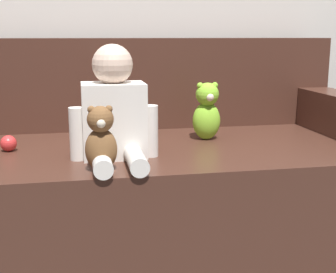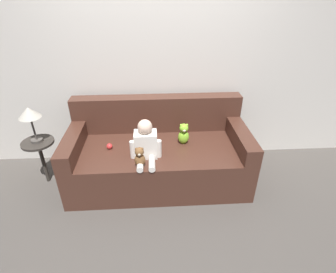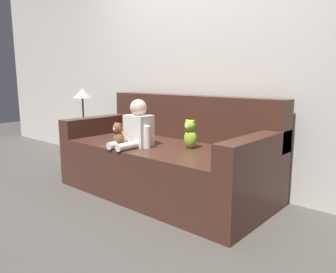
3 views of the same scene
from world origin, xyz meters
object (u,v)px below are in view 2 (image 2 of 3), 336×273
object	(u,v)px
couch	(158,154)
plush_toy_side	(184,134)
toy_ball	(109,146)
side_table	(33,128)
person_baby	(146,143)
teddy_bear_brown	(140,157)

from	to	relation	value
couch	plush_toy_side	bearing A→B (deg)	-5.44
toy_ball	side_table	world-z (taller)	side_table
plush_toy_side	person_baby	bearing A→B (deg)	-150.44
teddy_bear_brown	plush_toy_side	size ratio (longest dim) A/B	0.89
couch	toy_ball	bearing A→B (deg)	-170.73
couch	side_table	size ratio (longest dim) A/B	2.09
couch	plush_toy_side	distance (m)	0.39
side_table	toy_ball	bearing A→B (deg)	-5.74
person_baby	toy_ball	world-z (taller)	person_baby
teddy_bear_brown	toy_ball	size ratio (longest dim) A/B	3.49
couch	side_table	bearing A→B (deg)	-179.65
plush_toy_side	side_table	xyz separation A→B (m)	(-1.58, 0.02, 0.12)
teddy_bear_brown	toy_ball	bearing A→B (deg)	135.07
person_baby	toy_ball	xyz separation A→B (m)	(-0.40, 0.17, -0.13)
side_table	person_baby	bearing A→B (deg)	-12.12
couch	side_table	world-z (taller)	side_table
person_baby	toy_ball	bearing A→B (deg)	156.33
couch	toy_ball	xyz separation A→B (m)	(-0.53, -0.09, 0.18)
person_baby	side_table	size ratio (longest dim) A/B	0.44
couch	person_baby	xyz separation A→B (m)	(-0.13, -0.26, 0.31)
teddy_bear_brown	couch	bearing A→B (deg)	66.12
couch	toy_ball	distance (m)	0.56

